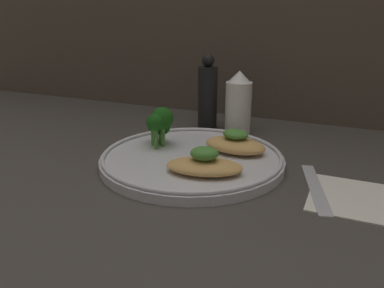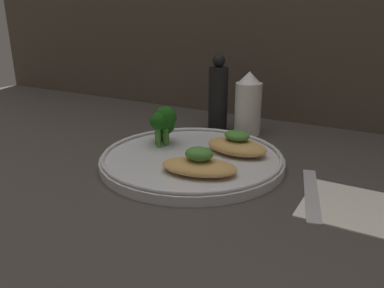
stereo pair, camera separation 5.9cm
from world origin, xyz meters
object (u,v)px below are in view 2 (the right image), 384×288
at_px(sauce_bottle, 248,105).
at_px(pepper_grinder, 218,96).
at_px(broccoli_bunch, 163,122).
at_px(plate, 192,158).

bearing_deg(sauce_bottle, pepper_grinder, 180.00).
xyz_separation_m(broccoli_bunch, sauce_bottle, (0.09, 0.17, 0.01)).
height_order(plate, sauce_bottle, sauce_bottle).
bearing_deg(sauce_bottle, broccoli_bunch, -116.41).
relative_size(broccoli_bunch, sauce_bottle, 0.55).
bearing_deg(broccoli_bunch, plate, -19.04).
distance_m(plate, pepper_grinder, 0.22).
bearing_deg(broccoli_bunch, pepper_grinder, 83.54).
bearing_deg(plate, pepper_grinder, 104.98).
distance_m(sauce_bottle, pepper_grinder, 0.07).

